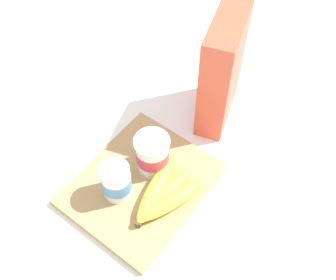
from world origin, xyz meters
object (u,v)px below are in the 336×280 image
Objects in this scene: cereal_box at (222,72)px; banana_bunch at (165,194)px; yogurt_cup_back at (152,154)px; cutting_board at (141,184)px; yogurt_cup_front at (116,181)px.

banana_bunch is at bearing 172.14° from cereal_box.
yogurt_cup_back is 0.51× the size of banana_bunch.
yogurt_cup_back reaches higher than cutting_board.
banana_bunch is at bearing -124.70° from yogurt_cup_back.
yogurt_cup_back is at bearing -10.78° from yogurt_cup_front.
cereal_box reaches higher than cutting_board.
yogurt_cup_front is 0.10m from yogurt_cup_back.
yogurt_cup_front is at bearing 169.22° from yogurt_cup_back.
yogurt_cup_back reaches higher than yogurt_cup_front.
cutting_board is at bearing 91.46° from banana_bunch.
yogurt_cup_back is (0.05, 0.01, 0.05)m from cutting_board.
yogurt_cup_back is at bearing 7.02° from cutting_board.
cereal_box reaches higher than yogurt_cup_front.
cutting_board is 0.07m from banana_bunch.
yogurt_cup_back is 0.09m from banana_bunch.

